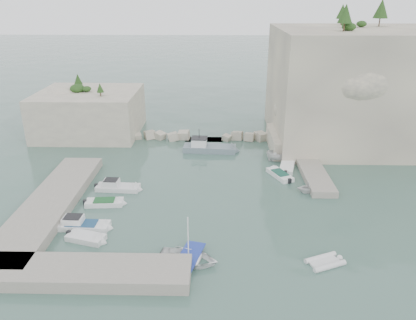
{
  "coord_description": "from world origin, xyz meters",
  "views": [
    {
      "loc": [
        1.03,
        -39.44,
        21.68
      ],
      "look_at": [
        0.0,
        6.0,
        3.0
      ],
      "focal_mm": 35.0,
      "sensor_mm": 36.0,
      "label": 1
    }
  ],
  "objects_px": {
    "motorboat_e": "(86,240)",
    "work_boat": "(210,151)",
    "motorboat_b": "(118,190)",
    "motorboat_d": "(82,228)",
    "rowboat": "(189,262)",
    "tender_east_b": "(280,177)",
    "inflatable_dinghy": "(325,264)",
    "tender_east_c": "(287,168)",
    "motorboat_c": "(105,205)",
    "tender_east_d": "(283,160)",
    "tender_east_a": "(309,192)"
  },
  "relations": [
    {
      "from": "motorboat_e",
      "to": "work_boat",
      "type": "relative_size",
      "value": 0.47
    },
    {
      "from": "motorboat_e",
      "to": "work_boat",
      "type": "xyz_separation_m",
      "value": [
        11.29,
        23.75,
        0.0
      ]
    },
    {
      "from": "motorboat_b",
      "to": "motorboat_d",
      "type": "relative_size",
      "value": 0.94
    },
    {
      "from": "work_boat",
      "to": "rowboat",
      "type": "bearing_deg",
      "value": -88.96
    },
    {
      "from": "motorboat_e",
      "to": "tender_east_b",
      "type": "height_order",
      "value": "same"
    },
    {
      "from": "motorboat_e",
      "to": "tender_east_b",
      "type": "relative_size",
      "value": 0.85
    },
    {
      "from": "inflatable_dinghy",
      "to": "motorboat_e",
      "type": "bearing_deg",
      "value": 148.58
    },
    {
      "from": "motorboat_d",
      "to": "inflatable_dinghy",
      "type": "distance_m",
      "value": 23.43
    },
    {
      "from": "tender_east_b",
      "to": "work_boat",
      "type": "bearing_deg",
      "value": 21.68
    },
    {
      "from": "inflatable_dinghy",
      "to": "tender_east_c",
      "type": "xyz_separation_m",
      "value": [
        0.05,
        20.97,
        0.0
      ]
    },
    {
      "from": "rowboat",
      "to": "tender_east_b",
      "type": "distance_m",
      "value": 20.9
    },
    {
      "from": "motorboat_c",
      "to": "tender_east_b",
      "type": "height_order",
      "value": "same"
    },
    {
      "from": "motorboat_e",
      "to": "motorboat_d",
      "type": "xyz_separation_m",
      "value": [
        -1.03,
        2.12,
        0.0
      ]
    },
    {
      "from": "tender_east_b",
      "to": "tender_east_d",
      "type": "distance_m",
      "value": 5.59
    },
    {
      "from": "tender_east_a",
      "to": "inflatable_dinghy",
      "type": "bearing_deg",
      "value": 168.66
    },
    {
      "from": "motorboat_b",
      "to": "rowboat",
      "type": "distance_m",
      "value": 16.77
    },
    {
      "from": "motorboat_d",
      "to": "inflatable_dinghy",
      "type": "height_order",
      "value": "motorboat_d"
    },
    {
      "from": "tender_east_b",
      "to": "work_boat",
      "type": "relative_size",
      "value": 0.55
    },
    {
      "from": "inflatable_dinghy",
      "to": "tender_east_b",
      "type": "bearing_deg",
      "value": 71.07
    },
    {
      "from": "inflatable_dinghy",
      "to": "tender_east_b",
      "type": "xyz_separation_m",
      "value": [
        -1.36,
        18.04,
        0.0
      ]
    },
    {
      "from": "tender_east_a",
      "to": "tender_east_d",
      "type": "distance_m",
      "value": 9.98
    },
    {
      "from": "motorboat_d",
      "to": "motorboat_c",
      "type": "bearing_deg",
      "value": 80.76
    },
    {
      "from": "motorboat_d",
      "to": "tender_east_a",
      "type": "xyz_separation_m",
      "value": [
        24.25,
        8.39,
        0.0
      ]
    },
    {
      "from": "motorboat_e",
      "to": "motorboat_c",
      "type": "xyz_separation_m",
      "value": [
        -0.04,
        6.96,
        0.0
      ]
    },
    {
      "from": "tender_east_c",
      "to": "work_boat",
      "type": "relative_size",
      "value": 0.64
    },
    {
      "from": "tender_east_b",
      "to": "tender_east_a",
      "type": "bearing_deg",
      "value": -172.13
    },
    {
      "from": "motorboat_b",
      "to": "work_boat",
      "type": "bearing_deg",
      "value": 53.96
    },
    {
      "from": "tender_east_c",
      "to": "rowboat",
      "type": "bearing_deg",
      "value": 164.57
    },
    {
      "from": "tender_east_c",
      "to": "tender_east_d",
      "type": "height_order",
      "value": "tender_east_d"
    },
    {
      "from": "motorboat_e",
      "to": "inflatable_dinghy",
      "type": "distance_m",
      "value": 22.03
    },
    {
      "from": "motorboat_b",
      "to": "tender_east_c",
      "type": "xyz_separation_m",
      "value": [
        21.26,
        7.1,
        0.0
      ]
    },
    {
      "from": "motorboat_e",
      "to": "rowboat",
      "type": "xyz_separation_m",
      "value": [
        9.97,
        -3.18,
        0.0
      ]
    },
    {
      "from": "rowboat",
      "to": "tender_east_c",
      "type": "relative_size",
      "value": 0.97
    },
    {
      "from": "tender_east_b",
      "to": "tender_east_c",
      "type": "relative_size",
      "value": 0.86
    },
    {
      "from": "motorboat_b",
      "to": "inflatable_dinghy",
      "type": "xyz_separation_m",
      "value": [
        21.21,
        -13.86,
        0.0
      ]
    },
    {
      "from": "tender_east_c",
      "to": "motorboat_e",
      "type": "bearing_deg",
      "value": 143.28
    },
    {
      "from": "motorboat_b",
      "to": "motorboat_e",
      "type": "relative_size",
      "value": 1.41
    },
    {
      "from": "motorboat_e",
      "to": "motorboat_c",
      "type": "distance_m",
      "value": 6.97
    },
    {
      "from": "tender_east_c",
      "to": "motorboat_c",
      "type": "bearing_deg",
      "value": 130.46
    },
    {
      "from": "tender_east_a",
      "to": "tender_east_c",
      "type": "height_order",
      "value": "tender_east_a"
    },
    {
      "from": "motorboat_c",
      "to": "tender_east_b",
      "type": "distance_m",
      "value": 21.97
    },
    {
      "from": "motorboat_d",
      "to": "rowboat",
      "type": "distance_m",
      "value": 12.21
    },
    {
      "from": "motorboat_e",
      "to": "motorboat_d",
      "type": "relative_size",
      "value": 0.67
    },
    {
      "from": "tender_east_d",
      "to": "work_boat",
      "type": "bearing_deg",
      "value": 62.5
    },
    {
      "from": "tender_east_d",
      "to": "tender_east_a",
      "type": "bearing_deg",
      "value": 179.59
    },
    {
      "from": "rowboat",
      "to": "tender_east_a",
      "type": "distance_m",
      "value": 19.05
    },
    {
      "from": "tender_east_b",
      "to": "motorboat_d",
      "type": "bearing_deg",
      "value": 96.44
    },
    {
      "from": "inflatable_dinghy",
      "to": "work_boat",
      "type": "height_order",
      "value": "work_boat"
    },
    {
      "from": "tender_east_a",
      "to": "tender_east_c",
      "type": "bearing_deg",
      "value": 5.04
    },
    {
      "from": "tender_east_c",
      "to": "inflatable_dinghy",
      "type": "bearing_deg",
      "value": -166.08
    }
  ]
}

